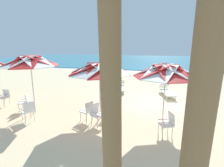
# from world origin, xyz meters

# --- Properties ---
(ground_plane) EXTENTS (80.00, 80.00, 0.00)m
(ground_plane) POSITION_xyz_m (0.00, 0.00, 0.00)
(ground_plane) COLOR beige
(sea) EXTENTS (80.00, 36.00, 0.10)m
(sea) POSITION_xyz_m (0.00, 30.75, 0.05)
(sea) COLOR teal
(sea) RESTS_ON ground
(surf_foam) EXTENTS (80.00, 0.70, 0.01)m
(surf_foam) POSITION_xyz_m (0.00, 12.45, 0.01)
(surf_foam) COLOR white
(surf_foam) RESTS_ON ground
(beach_umbrella_0) EXTENTS (2.47, 2.47, 2.55)m
(beach_umbrella_0) POSITION_xyz_m (0.28, -2.61, 2.19)
(beach_umbrella_0) COLOR silver
(beach_umbrella_0) RESTS_ON ground
(plastic_chair_0) EXTENTS (0.60, 0.58, 0.87)m
(plastic_chair_0) POSITION_xyz_m (0.43, -3.38, 0.50)
(plastic_chair_0) COLOR white
(plastic_chair_0) RESTS_ON ground
(beach_umbrella_1) EXTENTS (2.64, 2.64, 2.53)m
(beach_umbrella_1) POSITION_xyz_m (-2.34, -2.61, 2.19)
(beach_umbrella_1) COLOR silver
(beach_umbrella_1) RESTS_ON ground
(plastic_chair_1) EXTENTS (0.62, 0.60, 0.87)m
(plastic_chair_1) POSITION_xyz_m (-2.27, -3.24, 0.50)
(plastic_chair_1) COLOR white
(plastic_chair_1) RESTS_ON ground
(plastic_chair_2) EXTENTS (0.49, 0.52, 0.87)m
(plastic_chair_2) POSITION_xyz_m (-1.98, -2.12, 0.50)
(plastic_chair_2) COLOR red
(plastic_chair_2) RESTS_ON ground
(plastic_chair_3) EXTENTS (0.60, 0.58, 0.87)m
(plastic_chair_3) POSITION_xyz_m (-2.75, -3.03, 0.50)
(plastic_chair_3) COLOR white
(plastic_chair_3) RESTS_ON ground
(beach_umbrella_2) EXTENTS (2.49, 2.49, 2.79)m
(beach_umbrella_2) POSITION_xyz_m (-5.58, -2.79, 2.44)
(beach_umbrella_2) COLOR silver
(beach_umbrella_2) RESTS_ON ground
(plastic_chair_4) EXTENTS (0.59, 0.57, 0.87)m
(plastic_chair_4) POSITION_xyz_m (-6.14, -2.77, 0.50)
(plastic_chair_4) COLOR white
(plastic_chair_4) RESTS_ON ground
(plastic_chair_5) EXTENTS (0.61, 0.60, 0.87)m
(plastic_chair_5) POSITION_xyz_m (-5.14, -3.70, 0.50)
(plastic_chair_5) COLOR white
(plastic_chair_5) RESTS_ON ground
(plastic_chair_6) EXTENTS (0.44, 0.47, 0.87)m
(plastic_chair_6) POSITION_xyz_m (-7.82, -2.37, 0.50)
(plastic_chair_6) COLOR white
(plastic_chair_6) RESTS_ON ground
(sun_lounger_0) EXTENTS (1.09, 2.23, 0.62)m
(sun_lounger_0) POSITION_xyz_m (2.10, 1.74, 0.28)
(sun_lounger_0) COLOR white
(sun_lounger_0) RESTS_ON ground
(sun_lounger_1) EXTENTS (1.11, 2.23, 0.62)m
(sun_lounger_1) POSITION_xyz_m (0.62, 1.91, 0.28)
(sun_lounger_1) COLOR white
(sun_lounger_1) RESTS_ON ground
(sun_lounger_2) EXTENTS (1.01, 2.22, 0.62)m
(sun_lounger_2) POSITION_xyz_m (-2.56, 2.32, 0.28)
(sun_lounger_2) COLOR white
(sun_lounger_2) RESTS_ON ground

